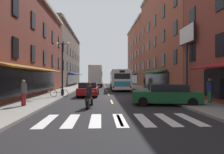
{
  "coord_description": "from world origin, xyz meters",
  "views": [
    {
      "loc": [
        -0.86,
        -18.75,
        1.96
      ],
      "look_at": [
        0.73,
        8.82,
        1.99
      ],
      "focal_mm": 30.69,
      "sensor_mm": 36.0,
      "label": 1
    }
  ],
  "objects_px": {
    "box_truck": "(96,77)",
    "sedan_near": "(166,95)",
    "pedestrian_rear": "(144,82)",
    "street_lamp_twin": "(62,66)",
    "pedestrian_near": "(24,92)",
    "sedan_mid": "(89,89)",
    "transit_bus": "(119,79)",
    "pedestrian_far": "(149,83)",
    "billboard_sign": "(187,42)",
    "bicycle_near": "(59,93)",
    "motorcycle_rider": "(89,97)",
    "pedestrian_mid": "(210,90)"
  },
  "relations": [
    {
      "from": "sedan_mid",
      "to": "pedestrian_rear",
      "type": "height_order",
      "value": "pedestrian_rear"
    },
    {
      "from": "transit_bus",
      "to": "box_truck",
      "type": "distance_m",
      "value": 8.11
    },
    {
      "from": "billboard_sign",
      "to": "pedestrian_rear",
      "type": "distance_m",
      "value": 16.19
    },
    {
      "from": "box_truck",
      "to": "pedestrian_mid",
      "type": "height_order",
      "value": "box_truck"
    },
    {
      "from": "pedestrian_near",
      "to": "street_lamp_twin",
      "type": "bearing_deg",
      "value": -122.69
    },
    {
      "from": "billboard_sign",
      "to": "sedan_mid",
      "type": "bearing_deg",
      "value": 163.53
    },
    {
      "from": "motorcycle_rider",
      "to": "pedestrian_mid",
      "type": "height_order",
      "value": "pedestrian_mid"
    },
    {
      "from": "transit_bus",
      "to": "pedestrian_near",
      "type": "distance_m",
      "value": 19.65
    },
    {
      "from": "sedan_near",
      "to": "pedestrian_far",
      "type": "xyz_separation_m",
      "value": [
        2.25,
        13.49,
        0.35
      ]
    },
    {
      "from": "bicycle_near",
      "to": "pedestrian_mid",
      "type": "xyz_separation_m",
      "value": [
        11.54,
        -4.77,
        0.54
      ]
    },
    {
      "from": "sedan_mid",
      "to": "pedestrian_near",
      "type": "relative_size",
      "value": 2.83
    },
    {
      "from": "billboard_sign",
      "to": "pedestrian_far",
      "type": "bearing_deg",
      "value": 96.5
    },
    {
      "from": "sedan_near",
      "to": "bicycle_near",
      "type": "xyz_separation_m",
      "value": [
        -8.43,
        4.71,
        -0.24
      ]
    },
    {
      "from": "street_lamp_twin",
      "to": "pedestrian_far",
      "type": "bearing_deg",
      "value": 34.17
    },
    {
      "from": "box_truck",
      "to": "pedestrian_near",
      "type": "xyz_separation_m",
      "value": [
        -3.94,
        -25.12,
        -1.07
      ]
    },
    {
      "from": "box_truck",
      "to": "pedestrian_near",
      "type": "height_order",
      "value": "box_truck"
    },
    {
      "from": "motorcycle_rider",
      "to": "pedestrian_mid",
      "type": "distance_m",
      "value": 8.48
    },
    {
      "from": "sedan_near",
      "to": "motorcycle_rider",
      "type": "height_order",
      "value": "motorcycle_rider"
    },
    {
      "from": "motorcycle_rider",
      "to": "bicycle_near",
      "type": "xyz_separation_m",
      "value": [
        -3.09,
        5.52,
        -0.21
      ]
    },
    {
      "from": "motorcycle_rider",
      "to": "pedestrian_far",
      "type": "height_order",
      "value": "pedestrian_far"
    },
    {
      "from": "transit_bus",
      "to": "motorcycle_rider",
      "type": "relative_size",
      "value": 6.05
    },
    {
      "from": "pedestrian_near",
      "to": "street_lamp_twin",
      "type": "height_order",
      "value": "street_lamp_twin"
    },
    {
      "from": "pedestrian_near",
      "to": "transit_bus",
      "type": "bearing_deg",
      "value": -137.24
    },
    {
      "from": "billboard_sign",
      "to": "street_lamp_twin",
      "type": "bearing_deg",
      "value": 169.49
    },
    {
      "from": "box_truck",
      "to": "sedan_near",
      "type": "distance_m",
      "value": 25.14
    },
    {
      "from": "sedan_mid",
      "to": "bicycle_near",
      "type": "height_order",
      "value": "sedan_mid"
    },
    {
      "from": "transit_bus",
      "to": "bicycle_near",
      "type": "bearing_deg",
      "value": -118.01
    },
    {
      "from": "motorcycle_rider",
      "to": "pedestrian_rear",
      "type": "bearing_deg",
      "value": 67.97
    },
    {
      "from": "pedestrian_far",
      "to": "street_lamp_twin",
      "type": "bearing_deg",
      "value": -21.8
    },
    {
      "from": "pedestrian_far",
      "to": "pedestrian_rear",
      "type": "relative_size",
      "value": 1.01
    },
    {
      "from": "motorcycle_rider",
      "to": "pedestrian_near",
      "type": "xyz_separation_m",
      "value": [
        -4.18,
        0.16,
        0.31
      ]
    },
    {
      "from": "sedan_mid",
      "to": "bicycle_near",
      "type": "distance_m",
      "value": 3.29
    },
    {
      "from": "pedestrian_far",
      "to": "bicycle_near",
      "type": "bearing_deg",
      "value": -16.54
    },
    {
      "from": "billboard_sign",
      "to": "sedan_mid",
      "type": "relative_size",
      "value": 1.41
    },
    {
      "from": "transit_bus",
      "to": "street_lamp_twin",
      "type": "bearing_deg",
      "value": -121.21
    },
    {
      "from": "sedan_mid",
      "to": "motorcycle_rider",
      "type": "distance_m",
      "value": 7.6
    },
    {
      "from": "pedestrian_rear",
      "to": "sedan_mid",
      "type": "bearing_deg",
      "value": 6.79
    },
    {
      "from": "billboard_sign",
      "to": "sedan_near",
      "type": "distance_m",
      "value": 6.88
    },
    {
      "from": "sedan_near",
      "to": "transit_bus",
      "type": "bearing_deg",
      "value": 95.58
    },
    {
      "from": "pedestrian_mid",
      "to": "bicycle_near",
      "type": "bearing_deg",
      "value": -166.67
    },
    {
      "from": "sedan_near",
      "to": "sedan_mid",
      "type": "height_order",
      "value": "sedan_near"
    },
    {
      "from": "sedan_mid",
      "to": "pedestrian_rear",
      "type": "distance_m",
      "value": 15.66
    },
    {
      "from": "pedestrian_rear",
      "to": "street_lamp_twin",
      "type": "distance_m",
      "value": 17.76
    },
    {
      "from": "sedan_near",
      "to": "pedestrian_far",
      "type": "distance_m",
      "value": 13.68
    },
    {
      "from": "sedan_mid",
      "to": "pedestrian_mid",
      "type": "distance_m",
      "value": 11.29
    },
    {
      "from": "motorcycle_rider",
      "to": "pedestrian_near",
      "type": "bearing_deg",
      "value": 177.75
    },
    {
      "from": "pedestrian_rear",
      "to": "box_truck",
      "type": "bearing_deg",
      "value": -78.1
    },
    {
      "from": "box_truck",
      "to": "pedestrian_far",
      "type": "relative_size",
      "value": 3.81
    },
    {
      "from": "transit_bus",
      "to": "box_truck",
      "type": "height_order",
      "value": "box_truck"
    },
    {
      "from": "sedan_mid",
      "to": "street_lamp_twin",
      "type": "bearing_deg",
      "value": -168.18
    }
  ]
}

